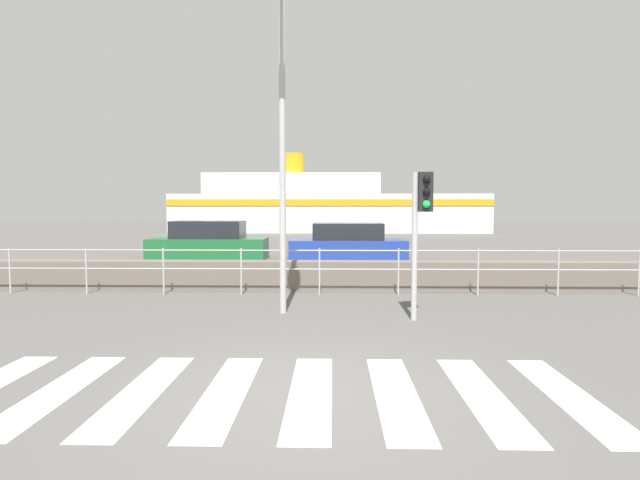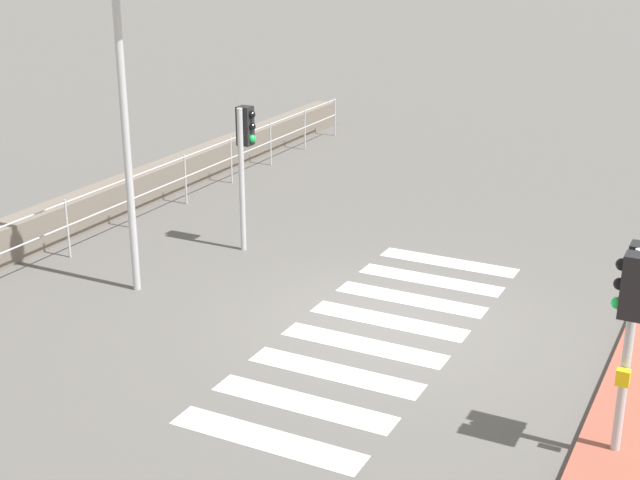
{
  "view_description": "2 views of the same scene",
  "coord_description": "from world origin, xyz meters",
  "views": [
    {
      "loc": [
        0.29,
        -5.15,
        1.95
      ],
      "look_at": [
        0.11,
        2.0,
        1.5
      ],
      "focal_mm": 28.0,
      "sensor_mm": 36.0,
      "label": 1
    },
    {
      "loc": [
        -11.12,
        -4.51,
        5.56
      ],
      "look_at": [
        -0.21,
        1.0,
        1.2
      ],
      "focal_mm": 50.0,
      "sensor_mm": 36.0,
      "label": 2
    }
  ],
  "objects": [
    {
      "name": "streetlamp",
      "position": [
        -0.63,
        3.84,
        3.75
      ],
      "size": [
        0.32,
        1.32,
        6.01
      ],
      "color": "#B2B2B5",
      "rests_on": "ground_plane"
    },
    {
      "name": "ground_plane",
      "position": [
        0.0,
        0.0,
        0.0
      ],
      "size": [
        160.0,
        160.0,
        0.0
      ],
      "primitive_type": "plane",
      "color": "#565451"
    },
    {
      "name": "traffic_light_near",
      "position": [
        -2.14,
        -3.6,
        1.91
      ],
      "size": [
        0.58,
        0.41,
        2.45
      ],
      "color": "#B2B2B5",
      "rests_on": "ground_plane"
    },
    {
      "name": "crosswalk",
      "position": [
        -0.39,
        0.0,
        0.0
      ],
      "size": [
        6.75,
        2.4,
        0.01
      ],
      "color": "silver",
      "rests_on": "ground_plane"
    },
    {
      "name": "traffic_light_far",
      "position": [
        1.83,
        3.51,
        1.9
      ],
      "size": [
        0.34,
        0.32,
        2.58
      ],
      "color": "#B2B2B5",
      "rests_on": "ground_plane"
    },
    {
      "name": "seawall",
      "position": [
        0.0,
        6.92,
        0.34
      ],
      "size": [
        23.74,
        0.55,
        0.67
      ],
      "color": "#6B6056",
      "rests_on": "ground_plane"
    },
    {
      "name": "harbor_fence",
      "position": [
        0.0,
        6.04,
        0.7
      ],
      "size": [
        21.4,
        0.04,
        1.06
      ],
      "color": "#B2B2B5",
      "rests_on": "ground_plane"
    }
  ]
}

